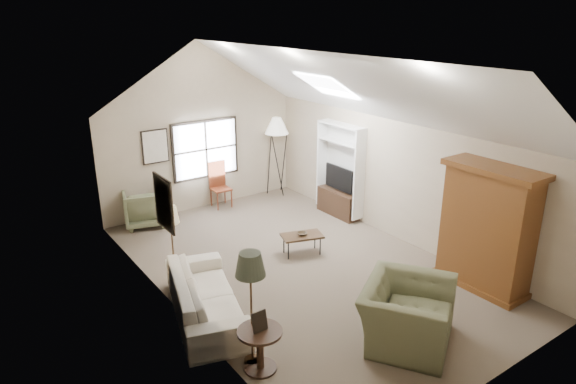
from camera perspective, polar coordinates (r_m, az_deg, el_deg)
room_shell at (r=8.83m, az=1.53°, el=10.41°), size 5.01×8.01×4.00m
window at (r=12.56m, az=-9.13°, el=4.72°), size 1.72×0.08×1.42m
skylight at (r=10.32m, az=4.36°, el=11.76°), size 0.80×1.20×0.52m
wall_art at (r=9.94m, az=-14.13°, el=2.09°), size 1.97×3.71×0.88m
armoire at (r=9.39m, az=21.27°, el=-3.79°), size 0.60×1.50×2.20m
tv_alcove at (r=11.95m, az=5.81°, el=2.61°), size 0.32×1.30×2.10m
media_console at (r=12.21m, az=5.60°, el=-1.22°), size 0.34×1.18×0.60m
tv_panel at (r=12.00m, az=5.70°, el=1.54°), size 0.05×0.90×0.55m
sofa at (r=8.36m, az=-9.15°, el=-11.31°), size 1.60×2.61×0.71m
armchair_near at (r=7.83m, az=13.05°, el=-13.08°), size 1.83×1.77×0.91m
armchair_far at (r=12.01m, az=-15.64°, el=-1.61°), size 1.13×1.15×0.85m
coffee_table at (r=10.28m, az=1.56°, el=-5.83°), size 0.90×0.67×0.41m
bowl at (r=10.18m, az=1.57°, el=-4.67°), size 0.24×0.24×0.05m
side_table at (r=7.21m, az=-3.11°, el=-17.11°), size 0.76×0.76×0.61m
side_chair at (r=12.69m, az=-7.48°, el=0.77°), size 0.46×0.46×1.12m
tripod_lamp at (r=13.37m, az=-1.25°, el=4.06°), size 0.65×0.65×2.08m
dark_lamp at (r=7.04m, az=-4.10°, el=-12.74°), size 0.51×0.51×1.70m
tan_lamp at (r=9.15m, az=-12.71°, el=-5.82°), size 0.38×0.38×1.53m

